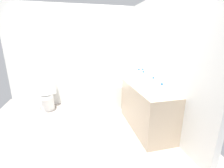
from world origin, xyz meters
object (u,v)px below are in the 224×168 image
object	(u,v)px
water_bottle_0	(161,90)
water_bottle_2	(143,77)
water_bottle_4	(138,75)
toilet_paper_roll	(38,108)
drinking_glass_0	(137,77)
water_bottle_3	(142,75)
bathtub	(101,94)
drinking_glass_3	(154,89)
toilet	(48,96)
water_bottle_1	(153,84)
sink_faucet	(154,84)
drinking_glass_1	(156,88)
drinking_glass_2	(168,95)
sink_basin	(145,85)

from	to	relation	value
water_bottle_0	water_bottle_2	distance (m)	0.69
water_bottle_4	toilet_paper_roll	size ratio (longest dim) A/B	1.79
drinking_glass_0	water_bottle_3	bearing A→B (deg)	-70.81
bathtub	water_bottle_0	xyz separation A→B (m)	(0.68, -1.66, 0.61)
water_bottle_4	drinking_glass_3	size ratio (longest dim) A/B	2.52
drinking_glass_0	toilet	bearing A→B (deg)	160.11
toilet	water_bottle_3	size ratio (longest dim) A/B	2.81
water_bottle_1	water_bottle_4	distance (m)	0.59
water_bottle_3	water_bottle_0	bearing A→B (deg)	-93.77
water_bottle_1	water_bottle_4	xyz separation A→B (m)	(-0.02, 0.59, 0.02)
sink_faucet	drinking_glass_1	world-z (taller)	drinking_glass_1
water_bottle_3	drinking_glass_0	xyz separation A→B (m)	(-0.05, 0.16, -0.08)
water_bottle_3	drinking_glass_1	distance (m)	0.64
bathtub	water_bottle_2	xyz separation A→B (m)	(0.69, -0.96, 0.63)
toilet	toilet_paper_roll	bearing A→B (deg)	-81.68
water_bottle_2	water_bottle_3	size ratio (longest dim) A/B	0.93
toilet_paper_roll	water_bottle_0	bearing A→B (deg)	-37.18
drinking_glass_3	water_bottle_2	bearing A→B (deg)	84.78
water_bottle_0	drinking_glass_2	xyz separation A→B (m)	(0.04, -0.13, -0.05)
toilet	water_bottle_0	size ratio (longest dim) A/B	3.83
sink_faucet	water_bottle_0	bearing A→B (deg)	-106.54
toilet	water_bottle_4	size ratio (longest dim) A/B	2.87
water_bottle_3	water_bottle_1	bearing A→B (deg)	-95.38
water_bottle_3	water_bottle_4	size ratio (longest dim) A/B	1.02
sink_faucet	water_bottle_4	world-z (taller)	water_bottle_4
water_bottle_1	drinking_glass_3	size ratio (longest dim) A/B	2.21
water_bottle_2	sink_basin	bearing A→B (deg)	-100.37
drinking_glass_3	toilet_paper_roll	world-z (taller)	drinking_glass_3
water_bottle_4	toilet	bearing A→B (deg)	156.86
water_bottle_3	drinking_glass_3	xyz separation A→B (m)	(-0.10, -0.70, -0.07)
bathtub	sink_faucet	distance (m)	1.53
drinking_glass_1	toilet	bearing A→B (deg)	143.15
drinking_glass_2	sink_basin	bearing A→B (deg)	96.24
sink_basin	water_bottle_4	size ratio (longest dim) A/B	1.19
water_bottle_0	water_bottle_3	bearing A→B (deg)	86.23
drinking_glass_2	toilet	bearing A→B (deg)	137.64
sink_basin	water_bottle_0	size ratio (longest dim) A/B	1.59
sink_basin	water_bottle_4	world-z (taller)	water_bottle_4
toilet	drinking_glass_3	world-z (taller)	drinking_glass_3
water_bottle_3	toilet_paper_roll	distance (m)	2.57
bathtub	toilet_paper_roll	size ratio (longest dim) A/B	12.22
water_bottle_0	drinking_glass_1	distance (m)	0.21
toilet	bathtub	bearing A→B (deg)	89.10
water_bottle_4	drinking_glass_2	size ratio (longest dim) A/B	3.30
water_bottle_4	toilet_paper_roll	xyz separation A→B (m)	(-2.20, 0.81, -0.87)
water_bottle_0	water_bottle_4	bearing A→B (deg)	91.05
drinking_glass_1	sink_basin	bearing A→B (deg)	101.05
bathtub	toilet_paper_roll	bearing A→B (deg)	179.16
sink_basin	drinking_glass_2	size ratio (longest dim) A/B	3.93
water_bottle_1	drinking_glass_1	distance (m)	0.10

